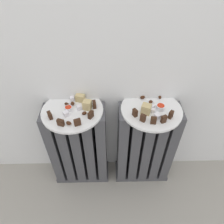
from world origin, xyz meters
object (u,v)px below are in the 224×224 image
(fork, at_px, (149,107))
(plate_right, at_px, (151,109))
(plate_left, at_px, (72,111))
(jam_bowl_right, at_px, (160,107))
(jam_bowl_left, at_px, (69,108))
(radiator_right, at_px, (145,146))
(radiator_left, at_px, (79,148))

(fork, bearing_deg, plate_right, -49.72)
(plate_left, bearing_deg, jam_bowl_right, -0.73)
(plate_left, bearing_deg, fork, 1.92)
(jam_bowl_right, bearing_deg, fork, 160.59)
(jam_bowl_left, xyz_separation_m, jam_bowl_right, (0.46, -0.00, 0.00))
(radiator_right, distance_m, plate_right, 0.30)
(radiator_left, distance_m, fork, 0.50)
(radiator_left, distance_m, plate_left, 0.30)
(radiator_right, height_order, plate_right, plate_right)
(radiator_left, relative_size, fork, 7.02)
(fork, bearing_deg, jam_bowl_left, -177.71)
(radiator_left, distance_m, jam_bowl_right, 0.55)
(plate_left, height_order, jam_bowl_left, jam_bowl_left)
(radiator_left, bearing_deg, radiator_right, 0.00)
(jam_bowl_right, xyz_separation_m, fork, (-0.05, 0.02, -0.01))
(jam_bowl_right, bearing_deg, plate_right, 172.32)
(radiator_left, distance_m, jam_bowl_left, 0.32)
(plate_left, height_order, jam_bowl_right, jam_bowl_right)
(plate_right, relative_size, jam_bowl_left, 8.00)
(jam_bowl_left, height_order, jam_bowl_right, jam_bowl_right)
(jam_bowl_left, bearing_deg, fork, 2.29)
(plate_right, bearing_deg, jam_bowl_right, -7.68)
(radiator_left, xyz_separation_m, plate_left, (0.00, 0.00, 0.30))
(fork, bearing_deg, plate_left, -178.08)
(radiator_left, relative_size, plate_left, 1.90)
(plate_right, xyz_separation_m, jam_bowl_left, (-0.42, -0.00, 0.02))
(jam_bowl_left, bearing_deg, radiator_left, 10.67)
(jam_bowl_right, bearing_deg, jam_bowl_left, 179.68)
(radiator_left, height_order, radiator_right, same)
(radiator_right, bearing_deg, plate_right, 0.00)
(plate_right, bearing_deg, fork, 130.28)
(radiator_left, height_order, jam_bowl_left, jam_bowl_left)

